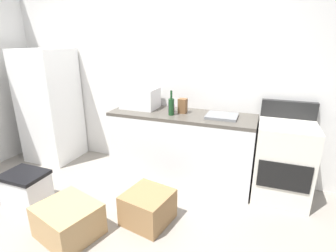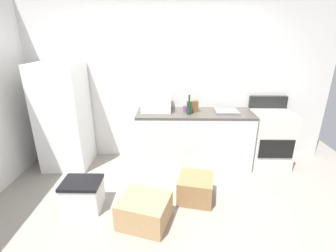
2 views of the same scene
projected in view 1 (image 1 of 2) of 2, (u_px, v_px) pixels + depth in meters
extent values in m
plane|color=gray|center=(113.00, 230.00, 2.52)|extent=(6.00, 6.00, 0.00)
cube|color=silver|center=(169.00, 76.00, 3.48)|extent=(5.00, 0.10, 2.60)
cube|color=silver|center=(181.00, 148.00, 3.35)|extent=(1.80, 0.60, 0.86)
cube|color=#4C473F|center=(182.00, 115.00, 3.20)|extent=(1.80, 0.60, 0.04)
cube|color=white|center=(50.00, 106.00, 3.86)|extent=(0.68, 0.66, 1.65)
cube|color=silver|center=(283.00, 162.00, 2.93)|extent=(0.60, 0.60, 0.90)
cube|color=black|center=(284.00, 177.00, 2.67)|extent=(0.52, 0.02, 0.30)
cube|color=black|center=(289.00, 109.00, 2.99)|extent=(0.60, 0.08, 0.20)
cube|color=white|center=(140.00, 98.00, 3.41)|extent=(0.46, 0.34, 0.27)
cube|color=slate|center=(222.00, 116.00, 3.04)|extent=(0.36, 0.32, 0.03)
cylinder|color=#193F1E|center=(171.00, 107.00, 3.10)|extent=(0.07, 0.07, 0.20)
cylinder|color=#193F1E|center=(171.00, 95.00, 3.05)|extent=(0.03, 0.03, 0.10)
cylinder|color=purple|center=(171.00, 108.00, 3.24)|extent=(0.08, 0.08, 0.10)
cube|color=brown|center=(183.00, 106.00, 3.20)|extent=(0.10, 0.10, 0.18)
cube|color=tan|center=(68.00, 220.00, 2.42)|extent=(0.64, 0.60, 0.32)
cube|color=olive|center=(148.00, 207.00, 2.60)|extent=(0.51, 0.51, 0.32)
cube|color=silver|center=(27.00, 190.00, 2.88)|extent=(0.44, 0.34, 0.34)
cube|color=black|center=(24.00, 175.00, 2.82)|extent=(0.46, 0.36, 0.04)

